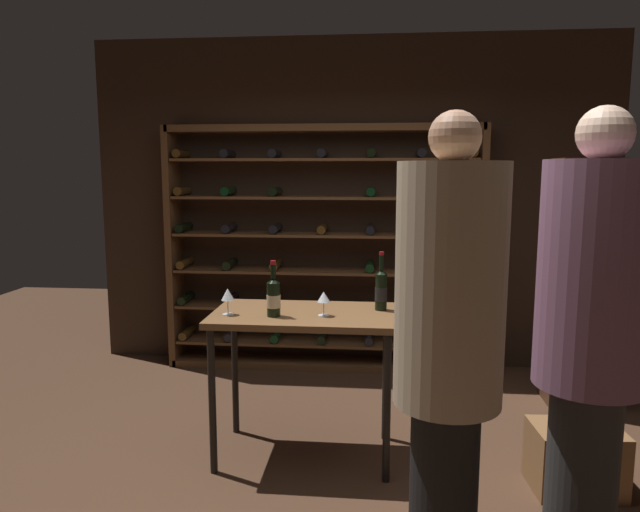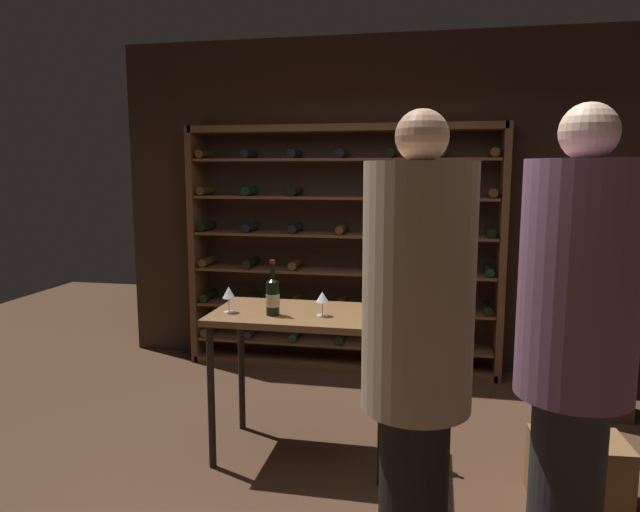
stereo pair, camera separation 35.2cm
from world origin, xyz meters
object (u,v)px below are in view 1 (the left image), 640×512
object	(u,v)px
person_bystander_red_print	(448,343)
display_cabinet	(580,284)
tasting_table	(304,329)
person_guest_khaki	(592,328)
wine_bottle_black_capsule	(381,290)
wine_bottle_amber_reserve	(274,297)
wine_glass_stemmed_right	(228,296)
wine_glass_stemmed_center	(324,298)
wine_crate	(575,458)
wine_rack	(321,249)

from	to	relation	value
person_bystander_red_print	display_cabinet	bearing A→B (deg)	167.20
tasting_table	display_cabinet	world-z (taller)	display_cabinet
person_guest_khaki	wine_bottle_black_capsule	bearing A→B (deg)	50.84
display_cabinet	wine_bottle_black_capsule	world-z (taller)	display_cabinet
display_cabinet	wine_bottle_amber_reserve	world-z (taller)	display_cabinet
wine_glass_stemmed_right	wine_glass_stemmed_center	size ratio (longest dim) A/B	1.10
person_bystander_red_print	wine_bottle_amber_reserve	bearing A→B (deg)	-124.76
wine_crate	wine_bottle_black_capsule	xyz separation A→B (m)	(-1.10, 0.36, 0.87)
wine_crate	wine_bottle_amber_reserve	world-z (taller)	wine_bottle_amber_reserve
wine_rack	display_cabinet	size ratio (longest dim) A/B	1.49
wine_glass_stemmed_center	wine_glass_stemmed_right	bearing A→B (deg)	-177.15
person_guest_khaki	person_bystander_red_print	bearing A→B (deg)	122.86
display_cabinet	person_bystander_red_print	bearing A→B (deg)	-118.96
tasting_table	person_guest_khaki	distance (m)	1.69
tasting_table	wine_rack	bearing A→B (deg)	91.91
wine_bottle_black_capsule	wine_glass_stemmed_right	size ratio (longest dim) A/B	2.27
tasting_table	person_bystander_red_print	xyz separation A→B (m)	(0.73, -1.21, 0.30)
person_guest_khaki	wine_bottle_amber_reserve	size ratio (longest dim) A/B	6.11
wine_crate	wine_glass_stemmed_right	xyz separation A→B (m)	(-2.02, 0.15, 0.86)
person_bystander_red_print	wine_glass_stemmed_right	world-z (taller)	person_bystander_red_print
wine_crate	wine_bottle_black_capsule	world-z (taller)	wine_bottle_black_capsule
wine_glass_stemmed_right	wine_glass_stemmed_center	distance (m)	0.58
tasting_table	wine_bottle_black_capsule	distance (m)	0.54
display_cabinet	wine_rack	bearing A→B (deg)	162.54
wine_rack	wine_bottle_black_capsule	distance (m)	1.67
wine_glass_stemmed_right	wine_glass_stemmed_center	xyz separation A→B (m)	(0.58, 0.03, -0.01)
wine_rack	wine_bottle_amber_reserve	size ratio (longest dim) A/B	8.36
tasting_table	wine_bottle_black_capsule	bearing A→B (deg)	12.85
tasting_table	wine_crate	xyz separation A→B (m)	(1.57, -0.26, -0.64)
tasting_table	wine_crate	size ratio (longest dim) A/B	2.34
person_guest_khaki	wine_glass_stemmed_right	size ratio (longest dim) A/B	12.66
display_cabinet	wine_bottle_black_capsule	distance (m)	1.78
wine_rack	wine_glass_stemmed_right	distance (m)	1.84
person_guest_khaki	wine_bottle_black_capsule	size ratio (longest dim) A/B	5.59
wine_crate	wine_bottle_amber_reserve	bearing A→B (deg)	175.35
wine_bottle_amber_reserve	wine_bottle_black_capsule	bearing A→B (deg)	19.25
display_cabinet	wine_glass_stemmed_center	distance (m)	2.17
wine_glass_stemmed_right	wine_rack	bearing A→B (deg)	77.71
wine_bottle_black_capsule	person_bystander_red_print	bearing A→B (deg)	-79.06
wine_rack	person_bystander_red_print	bearing A→B (deg)	-74.94
tasting_table	person_guest_khaki	bearing A→B (deg)	-35.75
wine_rack	person_bystander_red_print	xyz separation A→B (m)	(0.78, -2.91, 0.03)
wine_rack	display_cabinet	world-z (taller)	wine_rack
wine_rack	person_guest_khaki	distance (m)	3.01
tasting_table	wine_glass_stemmed_right	world-z (taller)	wine_glass_stemmed_right
wine_crate	wine_glass_stemmed_center	xyz separation A→B (m)	(-1.44, 0.18, 0.85)
wine_glass_stemmed_right	wine_crate	bearing A→B (deg)	-4.24
wine_bottle_amber_reserve	wine_glass_stemmed_center	world-z (taller)	wine_bottle_amber_reserve
wine_bottle_black_capsule	wine_glass_stemmed_center	size ratio (longest dim) A/B	2.49
wine_glass_stemmed_right	wine_glass_stemmed_center	bearing A→B (deg)	2.85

